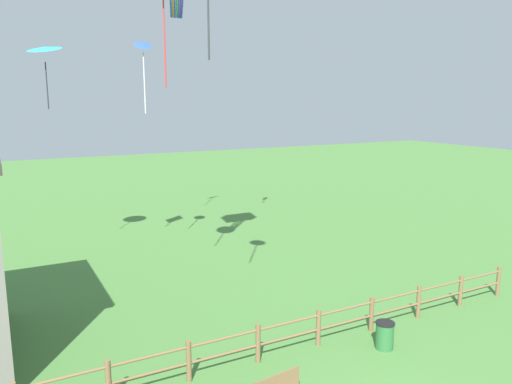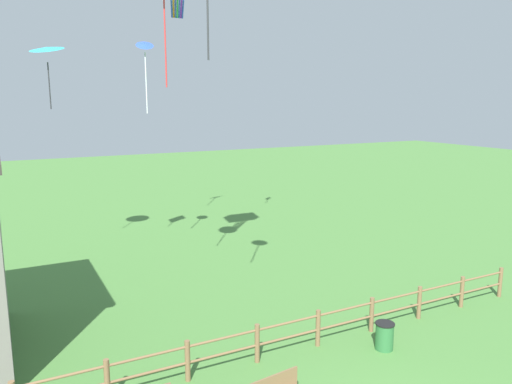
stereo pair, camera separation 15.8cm
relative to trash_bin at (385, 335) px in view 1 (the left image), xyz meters
name	(u,v)px [view 1 (the left image)]	position (x,y,z in m)	size (l,w,h in m)	color
wooden_fence	(289,333)	(-2.61, 1.06, 0.22)	(18.31, 0.14, 1.11)	brown
trash_bin	(385,335)	(0.00, 0.00, 0.00)	(0.56, 0.56, 0.81)	#2D6B38
kite_blue_delta	(143,52)	(-3.87, 10.35, 8.65)	(0.81, 0.75, 2.94)	blue
kite_cyan_delta	(44,49)	(-7.40, 12.02, 8.74)	(1.90, 1.89, 2.63)	#2DB2C6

